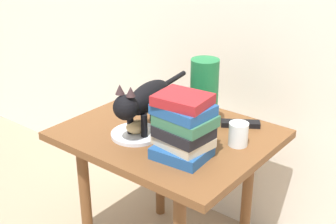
{
  "coord_description": "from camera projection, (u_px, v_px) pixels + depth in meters",
  "views": [
    {
      "loc": [
        0.96,
        -1.22,
        1.37
      ],
      "look_at": [
        0.0,
        0.0,
        0.69
      ],
      "focal_mm": 48.66,
      "sensor_mm": 36.0,
      "label": 1
    }
  ],
  "objects": [
    {
      "name": "cat",
      "position": [
        145.0,
        100.0,
        1.66
      ],
      "size": [
        0.14,
        0.48,
        0.23
      ],
      "color": "black",
      "rests_on": "side_table"
    },
    {
      "name": "tv_remote",
      "position": [
        240.0,
        124.0,
        1.76
      ],
      "size": [
        0.15,
        0.12,
        0.02
      ],
      "primitive_type": "cube",
      "rotation": [
        0.0,
        0.0,
        0.58
      ],
      "color": "black",
      "rests_on": "side_table"
    },
    {
      "name": "plate",
      "position": [
        136.0,
        134.0,
        1.69
      ],
      "size": [
        0.19,
        0.19,
        0.01
      ],
      "primitive_type": "cylinder",
      "color": "silver",
      "rests_on": "side_table"
    },
    {
      "name": "book_stack",
      "position": [
        183.0,
        127.0,
        1.51
      ],
      "size": [
        0.2,
        0.18,
        0.22
      ],
      "color": "#1E4C8C",
      "rests_on": "side_table"
    },
    {
      "name": "green_vase",
      "position": [
        204.0,
        95.0,
        1.7
      ],
      "size": [
        0.11,
        0.11,
        0.27
      ],
      "primitive_type": "cylinder",
      "color": "#196B38",
      "rests_on": "side_table"
    },
    {
      "name": "side_table",
      "position": [
        168.0,
        152.0,
        1.76
      ],
      "size": [
        0.76,
        0.62,
        0.61
      ],
      "color": "brown",
      "rests_on": "ground"
    },
    {
      "name": "candle_jar",
      "position": [
        238.0,
        135.0,
        1.61
      ],
      "size": [
        0.07,
        0.07,
        0.08
      ],
      "color": "silver",
      "rests_on": "side_table"
    },
    {
      "name": "bread_roll",
      "position": [
        137.0,
        127.0,
        1.67
      ],
      "size": [
        0.1,
        0.1,
        0.05
      ],
      "primitive_type": "ellipsoid",
      "rotation": [
        0.0,
        0.0,
        0.94
      ],
      "color": "#E0BC7A",
      "rests_on": "plate"
    }
  ]
}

